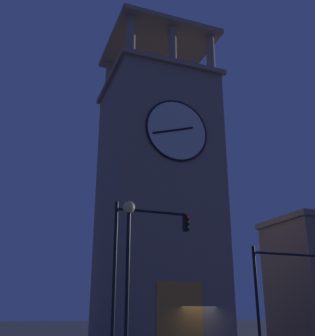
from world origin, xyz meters
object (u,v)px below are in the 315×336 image
(traffic_signal_near, at_px, (283,280))
(traffic_signal_mid, at_px, (138,254))
(street_lamp, at_px, (128,253))
(clocktower, at_px, (157,196))

(traffic_signal_near, xyz_separation_m, traffic_signal_mid, (7.51, -0.21, 0.94))
(traffic_signal_near, height_order, street_lamp, street_lamp)
(traffic_signal_mid, bearing_deg, street_lamp, 67.20)
(clocktower, bearing_deg, traffic_signal_near, 100.33)
(street_lamp, bearing_deg, traffic_signal_mid, -112.80)
(clocktower, bearing_deg, traffic_signal_mid, 65.31)
(traffic_signal_mid, bearing_deg, clocktower, -114.69)
(street_lamp, bearing_deg, clocktower, -114.23)
(clocktower, xyz_separation_m, street_lamp, (6.91, 15.36, -6.79))
(clocktower, xyz_separation_m, traffic_signal_near, (-2.16, 11.85, -7.23))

